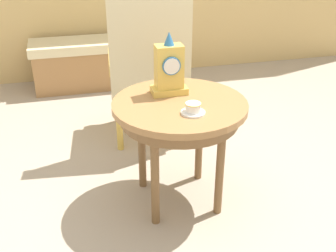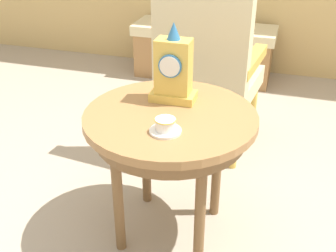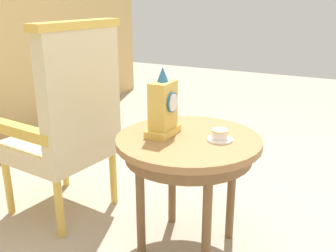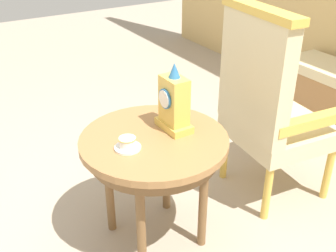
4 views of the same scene
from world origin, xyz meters
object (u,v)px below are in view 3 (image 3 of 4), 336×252
Objects in this scene: side_table at (188,152)px; teacup_left at (220,136)px; armchair at (69,120)px; mantel_clock at (163,108)px.

teacup_left is (0.02, -0.15, 0.10)m from side_table.
side_table is 0.62× the size of armchair.
armchair reaches higher than mantel_clock.
mantel_clock is 0.63m from armchair.
armchair is at bearing 90.69° from side_table.
teacup_left is 0.30m from mantel_clock.
side_table is at bearing -78.87° from mantel_clock.
teacup_left is 0.36× the size of mantel_clock.
side_table is 0.25m from mantel_clock.
armchair is (-0.01, 0.74, 0.06)m from side_table.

